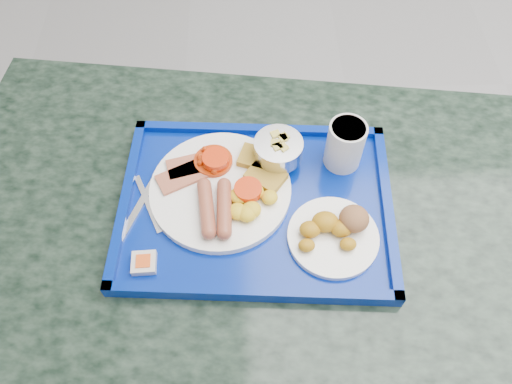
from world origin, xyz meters
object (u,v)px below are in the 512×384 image
bread_plate (335,231)px  fruit_bowl (278,149)px  tray (256,206)px  juice_cup (345,144)px  main_plate (225,188)px  table (240,265)px

bread_plate → fruit_bowl: size_ratio=1.74×
tray → juice_cup: juice_cup is taller
tray → fruit_bowl: bearing=64.3°
tray → main_plate: main_plate is taller
tray → fruit_bowl: 0.11m
bread_plate → fruit_bowl: fruit_bowl is taller
juice_cup → tray: bearing=-150.9°
table → fruit_bowl: 0.28m
table → bread_plate: size_ratio=7.72×
main_plate → fruit_bowl: 0.12m
juice_cup → fruit_bowl: bearing=-179.6°
table → fruit_bowl: (0.08, 0.12, 0.24)m
table → tray: tray is taller
main_plate → tray: bearing=-25.3°
main_plate → bread_plate: 0.21m
tray → bread_plate: size_ratio=3.24×
main_plate → bread_plate: size_ratio=1.64×
table → juice_cup: juice_cup is taller
table → main_plate: size_ratio=4.72×
main_plate → bread_plate: bearing=-26.6°
bread_plate → juice_cup: size_ratio=1.63×
table → main_plate: bearing=110.7°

